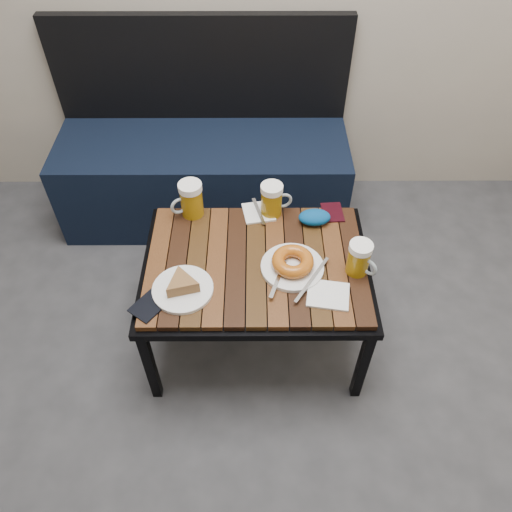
{
  "coord_description": "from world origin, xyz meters",
  "views": [
    {
      "loc": [
        0.04,
        -0.26,
        1.83
      ],
      "look_at": [
        0.05,
        0.96,
        0.5
      ],
      "focal_mm": 35.0,
      "sensor_mm": 36.0,
      "label": 1
    }
  ],
  "objects_px": {
    "plate_pie": "(182,286)",
    "knit_pouch": "(315,217)",
    "bench": "(205,169)",
    "plate_bagel": "(293,264)",
    "beer_mug_centre": "(272,200)",
    "beer_mug_left": "(191,199)",
    "beer_mug_right": "(359,258)",
    "cafe_table": "(256,269)",
    "passport_burgundy": "(332,212)",
    "passport_navy": "(150,305)"
  },
  "relations": [
    {
      "from": "plate_pie",
      "to": "knit_pouch",
      "type": "bearing_deg",
      "value": 35.19
    },
    {
      "from": "bench",
      "to": "plate_bagel",
      "type": "xyz_separation_m",
      "value": [
        0.39,
        -0.84,
        0.23
      ]
    },
    {
      "from": "beer_mug_centre",
      "to": "beer_mug_left",
      "type": "bearing_deg",
      "value": 169.26
    },
    {
      "from": "beer_mug_right",
      "to": "beer_mug_left",
      "type": "bearing_deg",
      "value": -161.66
    },
    {
      "from": "cafe_table",
      "to": "bench",
      "type": "bearing_deg",
      "value": 107.64
    },
    {
      "from": "beer_mug_right",
      "to": "knit_pouch",
      "type": "relative_size",
      "value": 1.06
    },
    {
      "from": "knit_pouch",
      "to": "passport_burgundy",
      "type": "bearing_deg",
      "value": 35.04
    },
    {
      "from": "cafe_table",
      "to": "plate_bagel",
      "type": "relative_size",
      "value": 2.97
    },
    {
      "from": "beer_mug_centre",
      "to": "plate_bagel",
      "type": "relative_size",
      "value": 0.49
    },
    {
      "from": "beer_mug_right",
      "to": "plate_pie",
      "type": "relative_size",
      "value": 0.63
    },
    {
      "from": "knit_pouch",
      "to": "bench",
      "type": "bearing_deg",
      "value": 128.89
    },
    {
      "from": "plate_bagel",
      "to": "knit_pouch",
      "type": "height_order",
      "value": "plate_bagel"
    },
    {
      "from": "cafe_table",
      "to": "beer_mug_centre",
      "type": "bearing_deg",
      "value": 76.1
    },
    {
      "from": "cafe_table",
      "to": "beer_mug_left",
      "type": "relative_size",
      "value": 5.66
    },
    {
      "from": "plate_pie",
      "to": "plate_bagel",
      "type": "distance_m",
      "value": 0.4
    },
    {
      "from": "beer_mug_left",
      "to": "bench",
      "type": "bearing_deg",
      "value": -117.37
    },
    {
      "from": "passport_burgundy",
      "to": "knit_pouch",
      "type": "xyz_separation_m",
      "value": [
        -0.08,
        -0.06,
        0.02
      ]
    },
    {
      "from": "beer_mug_centre",
      "to": "plate_pie",
      "type": "xyz_separation_m",
      "value": [
        -0.32,
        -0.4,
        -0.05
      ]
    },
    {
      "from": "bench",
      "to": "beer_mug_right",
      "type": "relative_size",
      "value": 10.52
    },
    {
      "from": "bench",
      "to": "plate_bagel",
      "type": "bearing_deg",
      "value": -65.35
    },
    {
      "from": "plate_bagel",
      "to": "passport_navy",
      "type": "distance_m",
      "value": 0.52
    },
    {
      "from": "beer_mug_centre",
      "to": "knit_pouch",
      "type": "relative_size",
      "value": 1.12
    },
    {
      "from": "beer_mug_left",
      "to": "knit_pouch",
      "type": "distance_m",
      "value": 0.49
    },
    {
      "from": "bench",
      "to": "plate_pie",
      "type": "relative_size",
      "value": 6.58
    },
    {
      "from": "bench",
      "to": "knit_pouch",
      "type": "xyz_separation_m",
      "value": [
        0.49,
        -0.6,
        0.23
      ]
    },
    {
      "from": "beer_mug_right",
      "to": "passport_navy",
      "type": "relative_size",
      "value": 1.05
    },
    {
      "from": "cafe_table",
      "to": "beer_mug_centre",
      "type": "xyz_separation_m",
      "value": [
        0.06,
        0.26,
        0.11
      ]
    },
    {
      "from": "cafe_table",
      "to": "beer_mug_left",
      "type": "xyz_separation_m",
      "value": [
        -0.25,
        0.26,
        0.12
      ]
    },
    {
      "from": "plate_pie",
      "to": "plate_bagel",
      "type": "bearing_deg",
      "value": 14.49
    },
    {
      "from": "plate_bagel",
      "to": "beer_mug_left",
      "type": "bearing_deg",
      "value": 142.49
    },
    {
      "from": "beer_mug_right",
      "to": "plate_bagel",
      "type": "bearing_deg",
      "value": -137.96
    },
    {
      "from": "beer_mug_right",
      "to": "plate_pie",
      "type": "xyz_separation_m",
      "value": [
        -0.62,
        -0.09,
        -0.04
      ]
    },
    {
      "from": "cafe_table",
      "to": "plate_bagel",
      "type": "bearing_deg",
      "value": -15.67
    },
    {
      "from": "bench",
      "to": "beer_mug_left",
      "type": "bearing_deg",
      "value": -89.71
    },
    {
      "from": "cafe_table",
      "to": "passport_burgundy",
      "type": "relative_size",
      "value": 7.41
    },
    {
      "from": "bench",
      "to": "plate_pie",
      "type": "bearing_deg",
      "value": -89.86
    },
    {
      "from": "cafe_table",
      "to": "passport_navy",
      "type": "xyz_separation_m",
      "value": [
        -0.36,
        -0.2,
        0.05
      ]
    },
    {
      "from": "beer_mug_left",
      "to": "passport_navy",
      "type": "xyz_separation_m",
      "value": [
        -0.11,
        -0.46,
        -0.07
      ]
    },
    {
      "from": "beer_mug_right",
      "to": "plate_pie",
      "type": "height_order",
      "value": "beer_mug_right"
    },
    {
      "from": "beer_mug_centre",
      "to": "knit_pouch",
      "type": "bearing_deg",
      "value": -29.78
    },
    {
      "from": "beer_mug_centre",
      "to": "knit_pouch",
      "type": "height_order",
      "value": "beer_mug_centre"
    },
    {
      "from": "beer_mug_left",
      "to": "cafe_table",
      "type": "bearing_deg",
      "value": 106.83
    },
    {
      "from": "plate_pie",
      "to": "knit_pouch",
      "type": "relative_size",
      "value": 1.7
    },
    {
      "from": "bench",
      "to": "cafe_table",
      "type": "distance_m",
      "value": 0.86
    },
    {
      "from": "knit_pouch",
      "to": "beer_mug_left",
      "type": "bearing_deg",
      "value": 173.65
    },
    {
      "from": "plate_pie",
      "to": "knit_pouch",
      "type": "xyz_separation_m",
      "value": [
        0.48,
        0.34,
        0.0
      ]
    },
    {
      "from": "bench",
      "to": "beer_mug_left",
      "type": "relative_size",
      "value": 9.43
    },
    {
      "from": "cafe_table",
      "to": "beer_mug_centre",
      "type": "relative_size",
      "value": 6.0
    },
    {
      "from": "passport_burgundy",
      "to": "knit_pouch",
      "type": "distance_m",
      "value": 0.1
    },
    {
      "from": "plate_bagel",
      "to": "passport_navy",
      "type": "bearing_deg",
      "value": -161.54
    }
  ]
}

